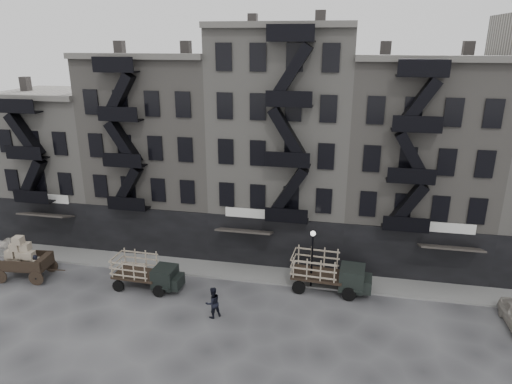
% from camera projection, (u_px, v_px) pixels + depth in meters
% --- Properties ---
extents(ground, '(140.00, 140.00, 0.00)m').
position_uv_depth(ground, '(261.00, 303.00, 29.65)').
color(ground, '#38383A').
rests_on(ground, ground).
extents(sidewalk, '(55.00, 2.50, 0.15)m').
position_uv_depth(sidewalk, '(271.00, 275.00, 33.10)').
color(sidewalk, slate).
rests_on(sidewalk, ground).
extents(building_west, '(10.00, 11.35, 13.20)m').
position_uv_depth(building_west, '(62.00, 161.00, 40.60)').
color(building_west, gray).
rests_on(building_west, ground).
extents(building_midwest, '(10.00, 11.35, 16.20)m').
position_uv_depth(building_midwest, '(166.00, 150.00, 38.24)').
color(building_midwest, slate).
rests_on(building_midwest, ground).
extents(building_center, '(10.00, 11.35, 18.20)m').
position_uv_depth(building_center, '(285.00, 143.00, 36.04)').
color(building_center, gray).
rests_on(building_center, ground).
extents(building_mideast, '(10.00, 11.35, 16.20)m').
position_uv_depth(building_mideast, '(415.00, 162.00, 34.49)').
color(building_mideast, slate).
rests_on(building_mideast, ground).
extents(lamp_post, '(0.36, 0.36, 4.28)m').
position_uv_depth(lamp_post, '(312.00, 251.00, 30.61)').
color(lamp_post, black).
rests_on(lamp_post, ground).
extents(horse, '(2.20, 1.60, 1.69)m').
position_uv_depth(horse, '(0.00, 247.00, 35.65)').
color(horse, beige).
rests_on(horse, ground).
extents(wagon, '(3.95, 2.38, 3.19)m').
position_uv_depth(wagon, '(22.00, 254.00, 32.34)').
color(wagon, black).
rests_on(wagon, ground).
extents(stake_truck_west, '(4.82, 2.13, 2.38)m').
position_uv_depth(stake_truck_west, '(146.00, 270.00, 31.11)').
color(stake_truck_west, black).
rests_on(stake_truck_west, ground).
extents(stake_truck_east, '(5.42, 2.49, 2.66)m').
position_uv_depth(stake_truck_east, '(329.00, 270.00, 30.78)').
color(stake_truck_east, black).
rests_on(stake_truck_east, ground).
extents(pedestrian_west, '(0.74, 0.84, 1.92)m').
position_uv_depth(pedestrian_west, '(37.00, 268.00, 32.26)').
color(pedestrian_west, black).
rests_on(pedestrian_west, ground).
extents(pedestrian_mid, '(1.24, 1.22, 2.01)m').
position_uv_depth(pedestrian_mid, '(213.00, 303.00, 27.92)').
color(pedestrian_mid, black).
rests_on(pedestrian_mid, ground).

